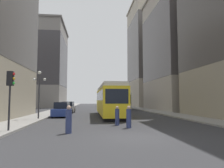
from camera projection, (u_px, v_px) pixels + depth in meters
The scene contains 15 objects.
ground_plane at pixel (136, 137), 11.59m from camera, with size 200.00×200.00×0.00m, color #303033.
sidewalk_left at pixel (64, 108), 50.30m from camera, with size 3.02×120.00×0.15m, color gray.
sidewalk_right at pixel (135, 108), 52.19m from camera, with size 3.02×120.00×0.15m, color gray.
streetcar at pixel (109, 100), 26.71m from camera, with size 2.71×15.09×3.89m.
transit_bus at pixel (120, 101), 44.63m from camera, with size 2.67×12.53×3.45m.
parked_car_left_near at pixel (62, 110), 25.66m from camera, with size 2.01×4.66×1.82m.
parked_car_left_mid at pixel (68, 108), 33.01m from camera, with size 2.06×4.73×1.82m.
pedestrian_crossing_near at pixel (69, 120), 12.96m from camera, with size 0.39×0.39×1.75m.
pedestrian_crossing_far at pixel (129, 118), 15.44m from camera, with size 0.37×0.37×1.65m.
pedestrian_on_sidewalk at pixel (117, 116), 17.04m from camera, with size 0.36×0.36×1.59m.
traffic_light_near_left at pixel (10, 85), 13.36m from camera, with size 0.47×0.36×3.82m.
lamp_post_left_near at pixel (39, 87), 21.81m from camera, with size 1.41×0.36×5.03m.
building_left_corner at pixel (38, 65), 60.72m from camera, with size 15.58×18.17×24.22m.
building_right_corner at pixel (190, 48), 42.90m from camera, with size 16.06×18.00×25.05m.
building_right_midblock at pixel (153, 54), 64.30m from camera, with size 13.73×17.07×32.11m.
Camera 1 is at (-2.58, -11.57, 2.11)m, focal length 32.95 mm.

